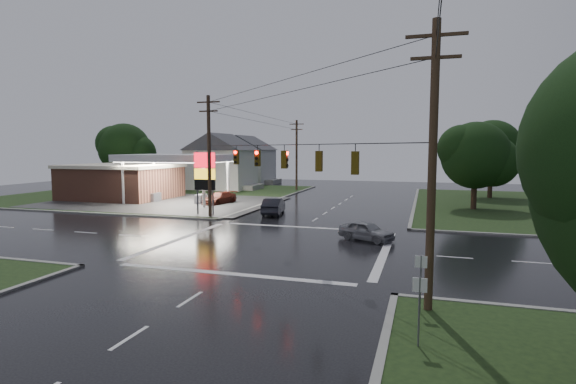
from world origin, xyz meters
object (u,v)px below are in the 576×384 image
(tree_nw_behind, at_px, (125,149))
(car_north, at_px, (274,206))
(tree_ne_near, at_px, (477,156))
(car_pump, at_px, (219,198))
(utility_pole_se, at_px, (432,163))
(tree_ne_far, at_px, (493,149))
(utility_pole_n, at_px, (297,154))
(car_crossing, at_px, (366,231))
(gas_station, at_px, (129,179))
(house_near, at_px, (222,161))
(pylon_sign, at_px, (205,173))
(house_far, at_px, (246,159))
(utility_pole_nw, at_px, (209,155))

(tree_nw_behind, distance_m, car_north, 34.25)
(tree_nw_behind, bearing_deg, tree_ne_near, -9.47)
(tree_ne_near, xyz_separation_m, car_pump, (-27.14, -3.36, -4.87))
(utility_pole_se, height_order, tree_ne_far, utility_pole_se)
(utility_pole_n, bearing_deg, tree_nw_behind, -161.79)
(utility_pole_se, relative_size, car_crossing, 2.81)
(gas_station, xyz_separation_m, tree_nw_behind, (-8.17, 10.29, 3.63))
(gas_station, xyz_separation_m, car_crossing, (31.15, -16.37, -1.88))
(gas_station, bearing_deg, tree_nw_behind, 128.42)
(house_near, relative_size, tree_ne_far, 1.13)
(utility_pole_se, distance_m, utility_pole_n, 51.16)
(house_near, height_order, tree_ne_far, tree_ne_far)
(tree_nw_behind, distance_m, tree_ne_far, 51.15)
(car_crossing, bearing_deg, tree_ne_far, 3.29)
(car_crossing, bearing_deg, tree_ne_near, -0.77)
(pylon_sign, relative_size, car_crossing, 1.53)
(utility_pole_se, xyz_separation_m, tree_ne_far, (7.65, 43.49, 0.46))
(pylon_sign, distance_m, utility_pole_n, 27.56)
(pylon_sign, xyz_separation_m, tree_nw_behind, (-23.34, 19.49, 2.17))
(pylon_sign, relative_size, tree_ne_far, 0.61)
(tree_ne_far, xyz_separation_m, car_north, (-21.73, -20.96, -5.40))
(house_far, xyz_separation_m, car_crossing, (27.43, -44.67, -3.74))
(utility_pole_se, xyz_separation_m, tree_nw_behind, (-43.34, 39.49, 0.46))
(gas_station, bearing_deg, car_pump, -4.81)
(car_north, height_order, car_crossing, car_north)
(tree_ne_near, bearing_deg, tree_ne_far, 75.93)
(tree_nw_behind, distance_m, car_pump, 24.36)
(car_north, bearing_deg, house_near, -64.36)
(house_near, relative_size, car_pump, 2.33)
(tree_nw_behind, bearing_deg, car_crossing, -34.15)
(gas_station, height_order, house_near, house_near)
(utility_pole_se, height_order, car_crossing, utility_pole_se)
(house_near, bearing_deg, car_north, -54.52)
(tree_nw_behind, relative_size, car_north, 2.11)
(utility_pole_n, height_order, car_pump, utility_pole_n)
(utility_pole_n, distance_m, tree_nw_behind, 25.63)
(tree_nw_behind, relative_size, tree_ne_far, 1.02)
(house_far, distance_m, tree_ne_near, 44.50)
(pylon_sign, relative_size, house_near, 0.54)
(utility_pole_n, relative_size, car_crossing, 2.68)
(utility_pole_nw, xyz_separation_m, house_far, (-12.45, 38.50, -1.32))
(utility_pole_n, relative_size, house_far, 0.95)
(utility_pole_n, bearing_deg, gas_station, -131.47)
(pylon_sign, bearing_deg, house_far, 106.98)
(house_far, xyz_separation_m, tree_nw_behind, (-11.89, -18.01, 1.77))
(house_near, relative_size, house_far, 1.00)
(utility_pole_se, distance_m, house_near, 54.77)
(tree_ne_near, height_order, tree_ne_far, tree_ne_far)
(pylon_sign, height_order, tree_ne_near, tree_ne_near)
(utility_pole_se, bearing_deg, house_far, 118.68)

